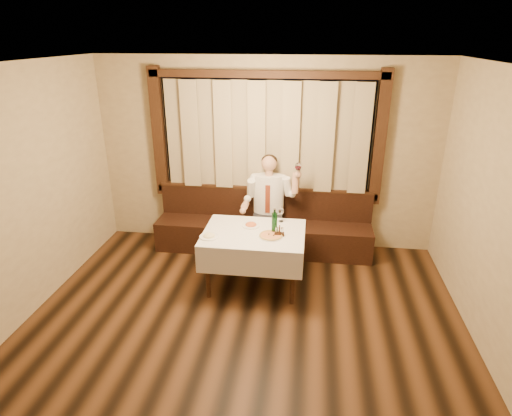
# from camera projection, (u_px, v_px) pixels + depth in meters

# --- Properties ---
(room) EXTENTS (5.01, 6.01, 2.81)m
(room) POSITION_uv_depth(u_px,v_px,m) (244.00, 197.00, 4.41)
(room) COLOR black
(room) RESTS_ON ground
(banquette) EXTENTS (3.20, 0.61, 0.94)m
(banquette) POSITION_uv_depth(u_px,v_px,m) (263.00, 230.00, 6.47)
(banquette) COLOR black
(banquette) RESTS_ON ground
(dining_table) EXTENTS (1.27, 0.97, 0.76)m
(dining_table) POSITION_uv_depth(u_px,v_px,m) (254.00, 239.00, 5.40)
(dining_table) COLOR black
(dining_table) RESTS_ON ground
(pizza) EXTENTS (0.30, 0.30, 0.03)m
(pizza) POSITION_uv_depth(u_px,v_px,m) (271.00, 236.00, 5.23)
(pizza) COLOR white
(pizza) RESTS_ON dining_table
(pasta_red) EXTENTS (0.24, 0.24, 0.08)m
(pasta_red) POSITION_uv_depth(u_px,v_px,m) (251.00, 224.00, 5.52)
(pasta_red) COLOR white
(pasta_red) RESTS_ON dining_table
(pasta_cream) EXTENTS (0.24, 0.24, 0.08)m
(pasta_cream) POSITION_uv_depth(u_px,v_px,m) (209.00, 235.00, 5.21)
(pasta_cream) COLOR white
(pasta_cream) RESTS_ON dining_table
(green_bottle) EXTENTS (0.07, 0.07, 0.32)m
(green_bottle) POSITION_uv_depth(u_px,v_px,m) (274.00, 222.00, 5.30)
(green_bottle) COLOR #0E4319
(green_bottle) RESTS_ON dining_table
(table_wine_glass) EXTENTS (0.07, 0.07, 0.19)m
(table_wine_glass) POSITION_uv_depth(u_px,v_px,m) (281.00, 212.00, 5.60)
(table_wine_glass) COLOR white
(table_wine_glass) RESTS_ON dining_table
(cruet_caddy) EXTENTS (0.12, 0.06, 0.13)m
(cruet_caddy) POSITION_uv_depth(u_px,v_px,m) (279.00, 232.00, 5.25)
(cruet_caddy) COLOR black
(cruet_caddy) RESTS_ON dining_table
(seated_man) EXTENTS (0.83, 0.62, 1.48)m
(seated_man) POSITION_uv_depth(u_px,v_px,m) (269.00, 199.00, 6.17)
(seated_man) COLOR black
(seated_man) RESTS_ON ground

